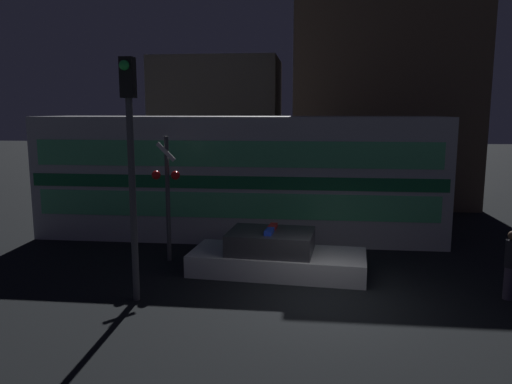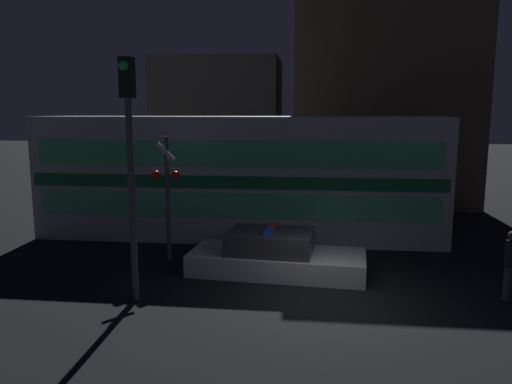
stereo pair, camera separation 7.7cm
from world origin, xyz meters
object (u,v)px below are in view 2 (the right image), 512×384
object	(u,v)px
train	(239,176)
traffic_light_corner	(130,148)
pedestrian	(510,265)
police_car	(275,256)

from	to	relation	value
train	traffic_light_corner	distance (m)	7.04
traffic_light_corner	pedestrian	bearing A→B (deg)	6.81
police_car	pedestrian	xyz separation A→B (m)	(5.73, -1.39, 0.39)
train	pedestrian	xyz separation A→B (m)	(7.37, -5.64, -1.28)
police_car	traffic_light_corner	size ratio (longest dim) A/B	0.88
police_car	traffic_light_corner	world-z (taller)	traffic_light_corner
pedestrian	police_car	bearing A→B (deg)	166.38
police_car	pedestrian	world-z (taller)	pedestrian
train	traffic_light_corner	xyz separation A→B (m)	(-1.53, -6.70, 1.52)
police_car	traffic_light_corner	xyz separation A→B (m)	(-3.17, -2.45, 3.19)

